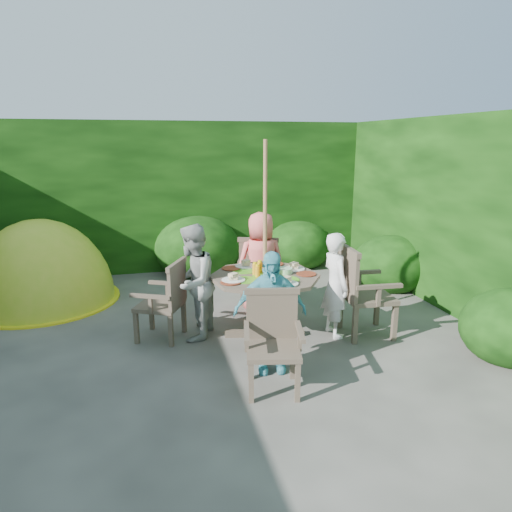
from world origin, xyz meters
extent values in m
plane|color=#403E39|center=(0.00, 0.00, 0.00)|extent=(60.00, 60.00, 0.00)
cube|color=black|center=(0.00, 4.00, 1.25)|extent=(9.00, 1.00, 2.50)
cylinder|color=#40352A|center=(1.00, 0.52, 0.34)|extent=(0.12, 0.12, 0.69)
cube|color=#40352A|center=(1.00, 0.52, 0.03)|extent=(0.91, 0.28, 0.06)
cube|color=#40352A|center=(1.00, 0.52, 0.03)|extent=(0.28, 0.91, 0.06)
cylinder|color=#40352A|center=(1.00, 0.52, 0.71)|extent=(1.48, 1.48, 0.04)
cylinder|color=#4FAC1D|center=(0.75, 0.39, 0.73)|extent=(0.28, 0.28, 0.00)
cylinder|color=#4FAC1D|center=(1.19, 0.30, 0.73)|extent=(0.28, 0.28, 0.00)
cylinder|color=#4FAC1D|center=(0.82, 0.75, 0.73)|extent=(0.28, 0.28, 0.00)
cylinder|color=#4FAC1D|center=(1.26, 0.66, 0.73)|extent=(0.28, 0.28, 0.00)
cylinder|color=#4FAC1D|center=(1.00, 0.52, 0.73)|extent=(0.28, 0.28, 0.00)
cylinder|color=white|center=(1.39, 0.65, 0.74)|extent=(0.25, 0.25, 0.01)
cylinder|color=white|center=(0.88, 0.91, 0.74)|extent=(0.25, 0.25, 0.01)
cylinder|color=white|center=(0.62, 0.40, 0.74)|extent=(0.25, 0.25, 0.01)
cylinder|color=white|center=(1.13, 0.14, 0.74)|extent=(0.25, 0.25, 0.01)
cylinder|color=red|center=(1.46, 0.43, 0.74)|extent=(0.22, 0.22, 0.01)
cylinder|color=red|center=(1.23, 0.93, 0.74)|extent=(0.22, 0.22, 0.01)
cylinder|color=red|center=(0.69, 0.87, 0.74)|extent=(0.22, 0.22, 0.01)
cylinder|color=red|center=(0.58, 0.33, 0.74)|extent=(0.22, 0.22, 0.01)
cylinder|color=red|center=(1.06, 0.06, 0.74)|extent=(0.22, 0.22, 0.01)
cylinder|color=green|center=(1.23, 0.53, 0.76)|extent=(0.18, 0.18, 0.06)
cylinder|color=brown|center=(1.00, 0.52, 1.10)|extent=(0.05, 0.05, 2.20)
cube|color=#40352A|center=(2.16, 0.29, 0.45)|extent=(0.57, 0.59, 0.05)
cube|color=#40352A|center=(2.37, 0.04, 0.22)|extent=(0.06, 0.06, 0.44)
cube|color=#40352A|center=(2.41, 0.50, 0.22)|extent=(0.06, 0.06, 0.44)
cube|color=#40352A|center=(1.91, 0.07, 0.22)|extent=(0.06, 0.06, 0.44)
cube|color=#40352A|center=(1.95, 0.53, 0.22)|extent=(0.06, 0.06, 0.44)
cube|color=#40352A|center=(1.91, 0.31, 0.74)|extent=(0.08, 0.55, 0.53)
cube|color=#40352A|center=(2.14, 0.01, 0.66)|extent=(0.53, 0.09, 0.04)
cube|color=#40352A|center=(2.18, 0.56, 0.66)|extent=(0.53, 0.09, 0.04)
cube|color=#40352A|center=(-0.15, 0.76, 0.39)|extent=(0.62, 0.63, 0.05)
cube|color=#40352A|center=(-0.25, 1.03, 0.19)|extent=(0.06, 0.06, 0.38)
cube|color=#40352A|center=(-0.42, 0.67, 0.19)|extent=(0.06, 0.06, 0.38)
cube|color=#40352A|center=(0.12, 0.86, 0.19)|extent=(0.06, 0.06, 0.38)
cube|color=#40352A|center=(-0.06, 0.49, 0.19)|extent=(0.06, 0.06, 0.38)
cube|color=#40352A|center=(0.05, 0.67, 0.64)|extent=(0.24, 0.44, 0.46)
cube|color=#40352A|center=(-0.05, 0.98, 0.58)|extent=(0.43, 0.24, 0.04)
cube|color=#40352A|center=(-0.25, 0.55, 0.58)|extent=(0.43, 0.24, 0.04)
cube|color=#40352A|center=(1.24, 1.68, 0.41)|extent=(0.63, 0.62, 0.05)
cube|color=#40352A|center=(1.51, 1.81, 0.20)|extent=(0.06, 0.06, 0.40)
cube|color=#40352A|center=(1.11, 1.95, 0.20)|extent=(0.06, 0.06, 0.40)
cube|color=#40352A|center=(1.38, 1.41, 0.20)|extent=(0.06, 0.06, 0.40)
cube|color=#40352A|center=(0.97, 1.55, 0.20)|extent=(0.06, 0.06, 0.40)
cube|color=#40352A|center=(1.17, 1.46, 0.67)|extent=(0.49, 0.20, 0.48)
cube|color=#40352A|center=(1.48, 1.60, 0.61)|extent=(0.20, 0.47, 0.04)
cube|color=#40352A|center=(1.00, 1.76, 0.61)|extent=(0.20, 0.47, 0.04)
cube|color=#40352A|center=(0.77, -0.63, 0.39)|extent=(0.55, 0.54, 0.04)
cube|color=#40352A|center=(0.53, -0.78, 0.19)|extent=(0.05, 0.05, 0.38)
cube|color=#40352A|center=(0.92, -0.87, 0.19)|extent=(0.05, 0.05, 0.38)
cube|color=#40352A|center=(0.62, -0.40, 0.19)|extent=(0.05, 0.05, 0.38)
cube|color=#40352A|center=(1.00, -0.48, 0.19)|extent=(0.05, 0.05, 0.38)
cube|color=#40352A|center=(0.81, -0.42, 0.63)|extent=(0.46, 0.14, 0.45)
cube|color=#40352A|center=(0.54, -0.58, 0.57)|extent=(0.14, 0.45, 0.04)
cube|color=#40352A|center=(1.00, -0.68, 0.57)|extent=(0.14, 0.45, 0.04)
imported|color=silver|center=(1.79, 0.36, 0.60)|extent=(0.32, 0.46, 1.20)
imported|color=#9EA09A|center=(0.22, 0.68, 0.65)|extent=(0.71, 0.78, 1.31)
imported|color=#EF6762|center=(1.17, 1.31, 0.66)|extent=(0.65, 0.44, 1.32)
imported|color=#53B2C1|center=(0.84, -0.26, 0.60)|extent=(0.73, 0.38, 1.20)
ellipsoid|color=#ABC125|center=(-1.68, 2.40, 0.00)|extent=(2.11, 2.11, 2.32)
ellipsoid|color=black|center=(-1.61, 1.75, 0.00)|extent=(0.69, 0.42, 0.80)
cylinder|color=yellow|center=(-1.68, 2.40, 0.01)|extent=(2.03, 2.03, 0.03)
camera|label=1|loc=(-0.29, -4.18, 2.19)|focal=32.00mm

